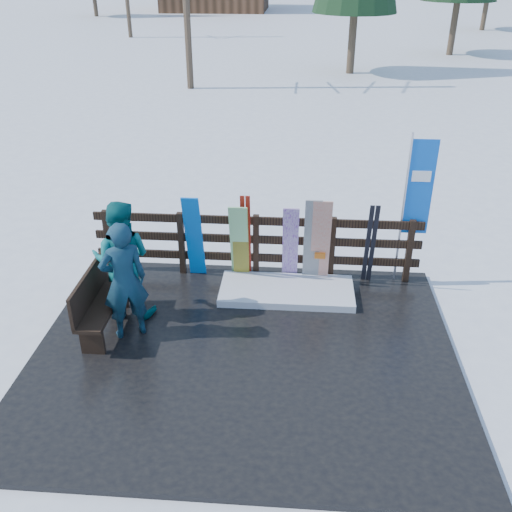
# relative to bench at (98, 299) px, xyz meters

# --- Properties ---
(ground) EXTENTS (700.00, 700.00, 0.00)m
(ground) POSITION_rel_bench_xyz_m (2.21, -0.40, -0.60)
(ground) COLOR white
(ground) RESTS_ON ground
(deck) EXTENTS (6.00, 5.00, 0.08)m
(deck) POSITION_rel_bench_xyz_m (2.21, -0.40, -0.56)
(deck) COLOR black
(deck) RESTS_ON ground
(fence) EXTENTS (5.60, 0.10, 1.15)m
(fence) POSITION_rel_bench_xyz_m (2.21, 1.80, 0.14)
(fence) COLOR black
(fence) RESTS_ON deck
(snow_patch) EXTENTS (2.21, 1.00, 0.12)m
(snow_patch) POSITION_rel_bench_xyz_m (2.77, 1.20, -0.46)
(snow_patch) COLOR white
(snow_patch) RESTS_ON deck
(bench) EXTENTS (0.41, 1.50, 0.97)m
(bench) POSITION_rel_bench_xyz_m (0.00, 0.00, 0.00)
(bench) COLOR black
(bench) RESTS_ON deck
(snowboard_0) EXTENTS (0.29, 0.45, 1.61)m
(snowboard_0) POSITION_rel_bench_xyz_m (1.18, 1.58, 0.29)
(snowboard_0) COLOR blue
(snowboard_0) RESTS_ON deck
(snowboard_1) EXTENTS (0.31, 0.43, 1.47)m
(snowboard_1) POSITION_rel_bench_xyz_m (1.94, 1.58, 0.22)
(snowboard_1) COLOR white
(snowboard_1) RESTS_ON deck
(snowboard_2) EXTENTS (0.27, 0.28, 1.43)m
(snowboard_2) POSITION_rel_bench_xyz_m (1.96, 1.58, 0.20)
(snowboard_2) COLOR yellow
(snowboard_2) RESTS_ON deck
(snowboard_3) EXTENTS (0.26, 0.39, 1.47)m
(snowboard_3) POSITION_rel_bench_xyz_m (2.80, 1.58, 0.22)
(snowboard_3) COLOR silver
(snowboard_3) RESTS_ON deck
(snowboard_4) EXTENTS (0.27, 0.23, 1.58)m
(snowboard_4) POSITION_rel_bench_xyz_m (3.16, 1.58, 0.28)
(snowboard_4) COLOR black
(snowboard_4) RESTS_ON deck
(snowboard_5) EXTENTS (0.31, 0.24, 1.57)m
(snowboard_5) POSITION_rel_bench_xyz_m (3.30, 1.58, 0.27)
(snowboard_5) COLOR silver
(snowboard_5) RESTS_ON deck
(ski_pair_a) EXTENTS (0.16, 0.22, 1.60)m
(ski_pair_a) POSITION_rel_bench_xyz_m (2.05, 1.65, 0.28)
(ski_pair_a) COLOR #A52014
(ski_pair_a) RESTS_ON deck
(ski_pair_b) EXTENTS (0.17, 0.29, 1.51)m
(ski_pair_b) POSITION_rel_bench_xyz_m (4.13, 1.65, 0.24)
(ski_pair_b) COLOR black
(ski_pair_b) RESTS_ON deck
(rental_flag) EXTENTS (0.45, 0.04, 2.60)m
(rental_flag) POSITION_rel_bench_xyz_m (4.79, 1.85, 1.09)
(rental_flag) COLOR silver
(rental_flag) RESTS_ON deck
(person_front) EXTENTS (0.79, 0.70, 1.82)m
(person_front) POSITION_rel_bench_xyz_m (0.46, -0.09, 0.40)
(person_front) COLOR #154552
(person_front) RESTS_ON deck
(person_back) EXTENTS (0.92, 0.72, 1.89)m
(person_back) POSITION_rel_bench_xyz_m (0.27, 0.47, 0.43)
(person_back) COLOR #0D6467
(person_back) RESTS_ON deck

